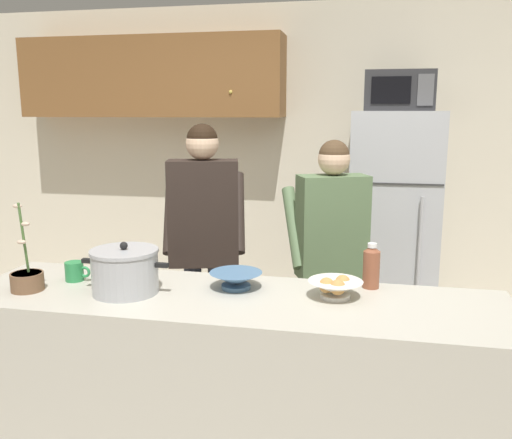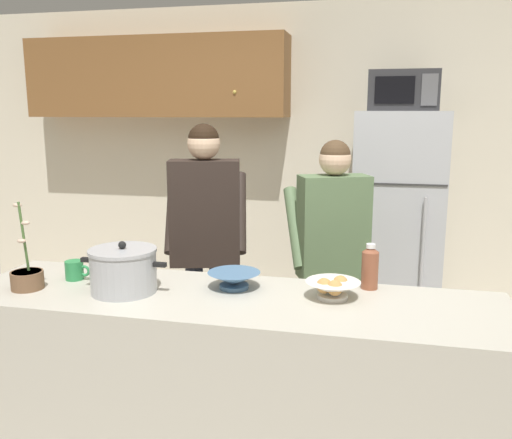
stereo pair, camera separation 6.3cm
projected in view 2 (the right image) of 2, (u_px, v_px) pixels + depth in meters
The scene contains 12 objects.
back_wall_unit at pixel (273, 147), 4.57m from camera, with size 6.00×0.48×2.60m.
kitchen_island at pixel (230, 389), 2.56m from camera, with size 2.49×0.68×0.92m, color #BCB7A8.
refrigerator at pixel (396, 230), 4.07m from camera, with size 0.64×0.68×1.75m.
microwave at pixel (403, 91), 3.86m from camera, with size 0.48×0.37×0.28m.
person_near_pot at pixel (205, 227), 3.35m from camera, with size 0.58×0.51×1.68m.
person_by_sink at pixel (332, 242), 3.23m from camera, with size 0.59×0.54×1.59m.
cooking_pot at pixel (123, 270), 2.52m from camera, with size 0.42×0.31×0.24m.
coffee_mug at pixel (75, 270), 2.71m from camera, with size 0.13×0.09×0.10m.
bread_bowl at pixel (333, 288), 2.43m from camera, with size 0.25×0.25×0.10m.
empty_bowl at pixel (234, 279), 2.57m from camera, with size 0.25×0.25×0.08m.
bottle_near_edge at pixel (370, 267), 2.56m from camera, with size 0.08×0.08×0.22m.
potted_orchid at pixel (27, 277), 2.57m from camera, with size 0.15×0.15×0.42m.
Camera 2 is at (0.65, -2.27, 1.75)m, focal length 38.17 mm.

